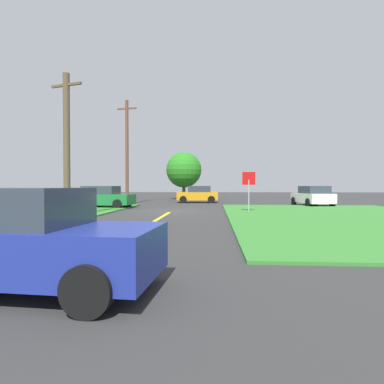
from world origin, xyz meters
TOP-DOWN VIEW (x-y plane):
  - ground_plane at (0.00, 0.00)m, footprint 120.00×120.00m
  - grass_verge_right at (9.44, -4.00)m, footprint 12.00×20.00m
  - lane_stripe_center at (0.00, -8.00)m, footprint 0.20×14.00m
  - stop_sign at (4.83, -0.99)m, footprint 0.78×0.08m
  - car_on_crossroad at (10.69, 6.07)m, footprint 2.66×4.32m
  - parked_car_near_building at (-5.50, 2.77)m, footprint 4.64×2.47m
  - car_approaching_junction at (1.15, 10.60)m, footprint 3.98×2.24m
  - car_behind_on_main_road at (-0.20, -15.91)m, footprint 4.09×2.22m
  - utility_pole_near at (-4.60, -5.01)m, footprint 1.76×0.63m
  - utility_pole_mid at (-4.91, 7.32)m, footprint 1.79×0.44m
  - oak_tree_left at (-0.92, 18.22)m, footprint 4.25×4.25m

SIDE VIEW (x-z plane):
  - ground_plane at x=0.00m, z-range 0.00..0.00m
  - lane_stripe_center at x=0.00m, z-range 0.00..0.01m
  - grass_verge_right at x=9.44m, z-range 0.00..0.08m
  - car_behind_on_main_road at x=-0.20m, z-range -0.01..1.61m
  - car_approaching_junction at x=1.15m, z-range -0.01..1.61m
  - parked_car_near_building at x=-5.50m, z-range 0.00..1.62m
  - car_on_crossroad at x=10.69m, z-range 0.00..1.62m
  - stop_sign at x=4.83m, z-range 0.51..2.98m
  - oak_tree_left at x=-0.92m, z-range 0.70..6.36m
  - utility_pole_near at x=-4.60m, z-range 0.10..7.34m
  - utility_pole_mid at x=-4.91m, z-range 0.13..9.26m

